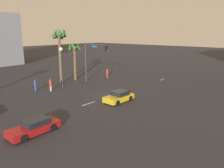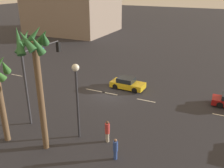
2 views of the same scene
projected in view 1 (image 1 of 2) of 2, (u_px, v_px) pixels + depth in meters
The scene contains 15 objects.
ground_plane at pixel (111, 96), 29.31m from camera, with size 220.00×220.00×0.00m, color #28282D.
lane_stripe_1 at pixel (29, 123), 20.62m from camera, with size 2.04×0.14×0.01m, color silver.
lane_stripe_2 at pixel (89, 104), 26.26m from camera, with size 2.05×0.14×0.01m, color silver.
lane_stripe_3 at pixel (112, 96), 29.41m from camera, with size 1.92×0.14×0.01m, color silver.
lane_stripe_4 at pixel (121, 93), 30.79m from camera, with size 2.47×0.14×0.01m, color silver.
lane_stripe_5 at pixel (162, 79), 39.70m from camera, with size 1.84×0.14×0.01m, color silver.
car_1 at pixel (34, 127), 18.45m from camera, with size 4.37×1.86×1.23m.
car_2 at pixel (119, 97), 26.96m from camera, with size 3.98×2.03×1.32m.
traffic_signal at pixel (92, 56), 35.53m from camera, with size 0.32×5.12×6.72m.
streetlamp at pixel (61, 60), 32.88m from camera, with size 0.56×0.56×6.17m.
pedestrian_0 at pixel (35, 85), 31.68m from camera, with size 0.42×0.42×1.67m.
pedestrian_1 at pixel (107, 73), 40.91m from camera, with size 0.47×0.47×1.71m.
pedestrian_2 at pixel (51, 84), 31.68m from camera, with size 0.52×0.52×1.85m.
palm_tree_0 at pixel (75, 52), 38.19m from camera, with size 2.55×2.48×6.97m.
palm_tree_2 at pixel (60, 42), 34.96m from camera, with size 2.46×2.69×9.19m.
Camera 1 is at (-21.21, -18.50, 8.36)m, focal length 35.13 mm.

